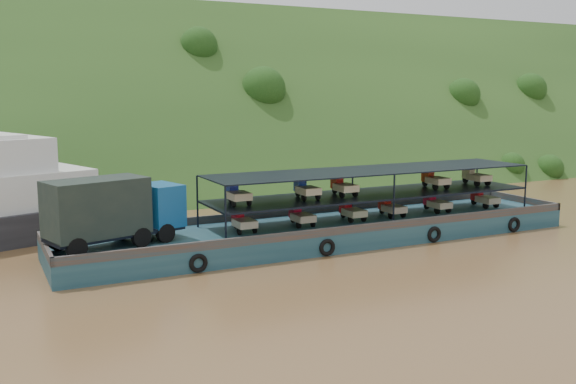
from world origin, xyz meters
name	(u,v)px	position (x,y,z in m)	size (l,w,h in m)	color
ground	(337,246)	(0.00, 0.00, 0.00)	(160.00, 160.00, 0.00)	brown
hillside	(175,178)	(0.00, 36.00, 0.00)	(140.00, 28.00, 28.00)	#1D3814
cargo_barge	(303,225)	(-1.69, 1.49, 1.27)	(35.11, 7.18, 5.06)	#123341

